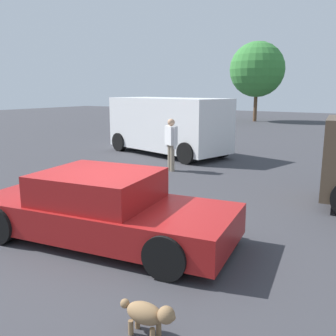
{
  "coord_description": "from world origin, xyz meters",
  "views": [
    {
      "loc": [
        4.24,
        -4.59,
        2.52
      ],
      "look_at": [
        0.07,
        1.9,
        0.9
      ],
      "focal_mm": 39.91,
      "sensor_mm": 36.0,
      "label": 1
    }
  ],
  "objects_px": {
    "sedan_foreground": "(103,209)",
    "van_white": "(168,124)",
    "dog": "(148,314)",
    "pedestrian": "(171,140)"
  },
  "relations": [
    {
      "from": "dog",
      "to": "pedestrian",
      "type": "xyz_separation_m",
      "value": [
        -4.15,
        7.02,
        0.72
      ]
    },
    {
      "from": "van_white",
      "to": "pedestrian",
      "type": "distance_m",
      "value": 3.2
    },
    {
      "from": "sedan_foreground",
      "to": "van_white",
      "type": "xyz_separation_m",
      "value": [
        -3.8,
        7.95,
        0.65
      ]
    },
    {
      "from": "dog",
      "to": "van_white",
      "type": "relative_size",
      "value": 0.12
    },
    {
      "from": "sedan_foreground",
      "to": "pedestrian",
      "type": "bearing_deg",
      "value": 101.61
    },
    {
      "from": "dog",
      "to": "van_white",
      "type": "distance_m",
      "value": 11.38
    },
    {
      "from": "sedan_foreground",
      "to": "van_white",
      "type": "relative_size",
      "value": 0.86
    },
    {
      "from": "sedan_foreground",
      "to": "pedestrian",
      "type": "distance_m",
      "value": 5.7
    },
    {
      "from": "sedan_foreground",
      "to": "pedestrian",
      "type": "height_order",
      "value": "pedestrian"
    },
    {
      "from": "sedan_foreground",
      "to": "van_white",
      "type": "height_order",
      "value": "van_white"
    }
  ]
}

